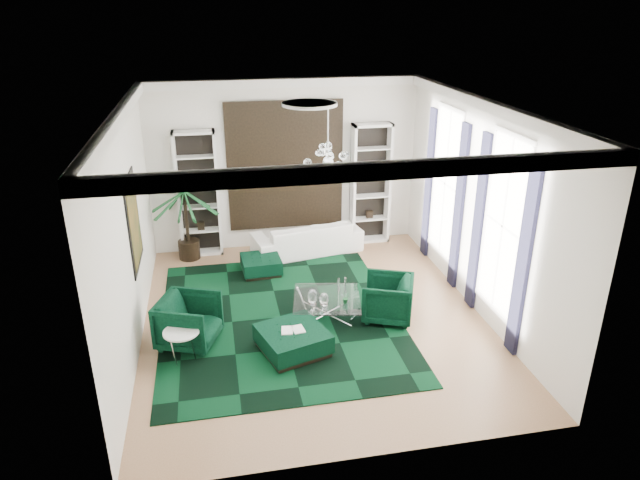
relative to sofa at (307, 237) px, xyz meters
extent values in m
cube|color=#A37A56|center=(-0.38, -2.92, -0.37)|extent=(6.00, 7.00, 0.02)
cube|color=white|center=(-0.38, -2.92, 3.45)|extent=(6.00, 7.00, 0.02)
cube|color=white|center=(-0.38, 0.59, 1.54)|extent=(6.00, 0.02, 3.80)
cube|color=white|center=(-0.38, -6.43, 1.54)|extent=(6.00, 0.02, 3.80)
cube|color=white|center=(-3.39, -2.92, 1.54)|extent=(0.02, 7.00, 3.80)
cube|color=white|center=(2.63, -2.92, 1.54)|extent=(0.02, 7.00, 3.80)
cylinder|color=white|center=(-0.38, -2.62, 3.41)|extent=(0.90, 0.90, 0.05)
cube|color=black|center=(-0.38, 0.54, 1.54)|extent=(2.50, 0.06, 2.80)
cube|color=black|center=(-3.35, -2.32, 1.49)|extent=(0.04, 1.30, 1.60)
cube|color=white|center=(2.61, -3.82, 1.54)|extent=(0.03, 1.10, 2.90)
cube|color=black|center=(2.57, -4.60, 1.29)|extent=(0.07, 0.30, 3.25)
cube|color=black|center=(2.57, -3.04, 1.29)|extent=(0.07, 0.30, 3.25)
cube|color=white|center=(2.61, -1.42, 1.54)|extent=(0.03, 1.10, 2.90)
cube|color=black|center=(2.57, -2.20, 1.29)|extent=(0.07, 0.30, 3.25)
cube|color=black|center=(2.57, -0.64, 1.29)|extent=(0.07, 0.30, 3.25)
cube|color=black|center=(-0.98, -2.83, -0.35)|extent=(4.20, 5.00, 0.02)
imported|color=white|center=(0.00, 0.00, 0.00)|extent=(2.57, 1.39, 0.71)
imported|color=black|center=(-2.56, -3.35, 0.07)|extent=(1.19, 1.18, 0.84)
imported|color=black|center=(0.91, -3.19, 0.04)|extent=(1.13, 1.12, 0.80)
cube|color=black|center=(-1.13, -0.91, -0.18)|extent=(0.83, 0.83, 0.35)
cube|color=black|center=(-0.91, -3.92, -0.16)|extent=(1.26, 1.26, 0.40)
cube|color=white|center=(-0.91, -3.92, 0.06)|extent=(0.38, 0.25, 0.03)
cylinder|color=white|center=(-2.66, -3.87, -0.08)|extent=(0.74, 0.74, 0.54)
imported|color=#165126|center=(0.14, -3.22, 0.16)|extent=(0.15, 0.14, 0.22)
camera|label=1|loc=(-2.00, -11.76, 4.94)|focal=32.00mm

